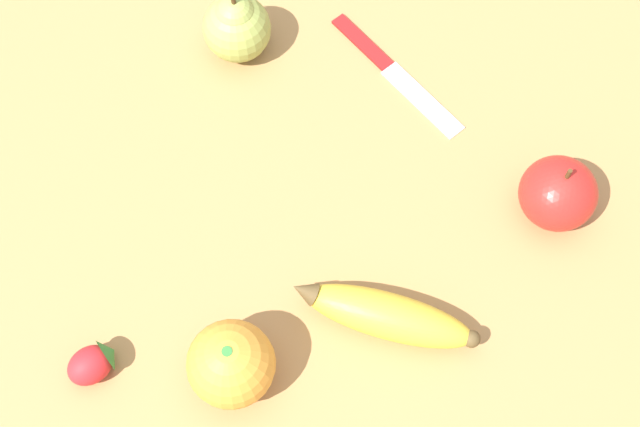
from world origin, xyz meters
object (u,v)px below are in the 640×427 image
Objects in this scene: banana at (386,315)px; strawberry at (93,363)px; orange at (231,364)px; apple at (558,193)px; paring_knife at (391,69)px; pear at (237,26)px.

banana is 0.28m from strawberry.
banana is 2.24× the size of orange.
orange is at bearing -38.96° from strawberry.
apple is 0.51× the size of paring_knife.
paring_knife is at bearing 89.37° from pear.
paring_knife is (0.00, 0.17, -0.04)m from pear.
pear is at bearing -48.37° from banana.
strawberry is 0.44m from paring_knife.
orange is at bearing 25.18° from paring_knife.
banana is 0.21m from apple.
paring_knife is at bearing 164.59° from orange.
banana reaches higher than strawberry.
pear is at bearing 36.09° from strawberry.
orange is 0.88× the size of pear.
strawberry is at bearing 9.30° from paring_knife.
orange reaches higher than paring_knife.
paring_knife is at bearing 13.68° from strawberry.
strawberry is at bearing -83.93° from orange.
pear is 0.38m from apple.
pear is (-0.29, -0.20, 0.02)m from banana.
banana is 1.96× the size of pear.
pear is 0.17m from paring_knife.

